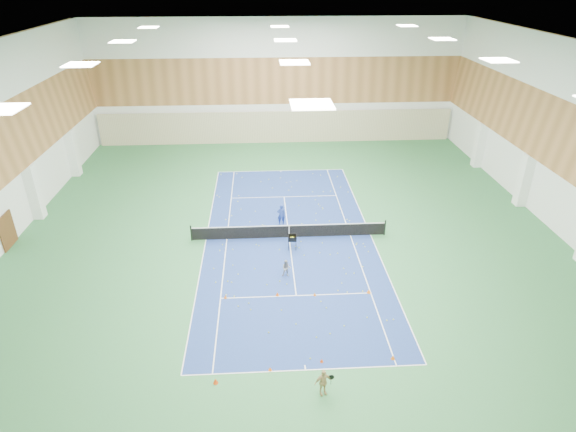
{
  "coord_description": "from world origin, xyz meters",
  "views": [
    {
      "loc": [
        -1.72,
        -27.66,
        15.89
      ],
      "look_at": [
        -0.11,
        -0.75,
        2.0
      ],
      "focal_mm": 30.0,
      "sensor_mm": 36.0,
      "label": 1
    }
  ],
  "objects_px": {
    "tennis_net": "(289,230)",
    "coach": "(281,214)",
    "child_court": "(286,268)",
    "child_apron": "(323,382)",
    "ball_cart": "(292,242)"
  },
  "relations": [
    {
      "from": "coach",
      "to": "ball_cart",
      "type": "distance_m",
      "value": 3.39
    },
    {
      "from": "tennis_net",
      "to": "coach",
      "type": "distance_m",
      "value": 1.95
    },
    {
      "from": "ball_cart",
      "to": "child_apron",
      "type": "bearing_deg",
      "value": -84.22
    },
    {
      "from": "coach",
      "to": "child_court",
      "type": "height_order",
      "value": "coach"
    },
    {
      "from": "coach",
      "to": "child_apron",
      "type": "xyz_separation_m",
      "value": [
        1.02,
        -15.12,
        -0.13
      ]
    },
    {
      "from": "coach",
      "to": "child_court",
      "type": "relative_size",
      "value": 1.45
    },
    {
      "from": "child_apron",
      "to": "coach",
      "type": "bearing_deg",
      "value": 76.24
    },
    {
      "from": "child_court",
      "to": "ball_cart",
      "type": "relative_size",
      "value": 1.11
    },
    {
      "from": "tennis_net",
      "to": "child_apron",
      "type": "bearing_deg",
      "value": -87.43
    },
    {
      "from": "tennis_net",
      "to": "child_apron",
      "type": "height_order",
      "value": "child_apron"
    },
    {
      "from": "ball_cart",
      "to": "child_court",
      "type": "bearing_deg",
      "value": -96.74
    },
    {
      "from": "tennis_net",
      "to": "child_apron",
      "type": "xyz_separation_m",
      "value": [
        0.59,
        -13.23,
        0.1
      ]
    },
    {
      "from": "coach",
      "to": "child_court",
      "type": "xyz_separation_m",
      "value": [
        -0.0,
        -6.37,
        -0.24
      ]
    },
    {
      "from": "ball_cart",
      "to": "tennis_net",
      "type": "bearing_deg",
      "value": 98.13
    },
    {
      "from": "tennis_net",
      "to": "child_court",
      "type": "bearing_deg",
      "value": -95.48
    }
  ]
}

